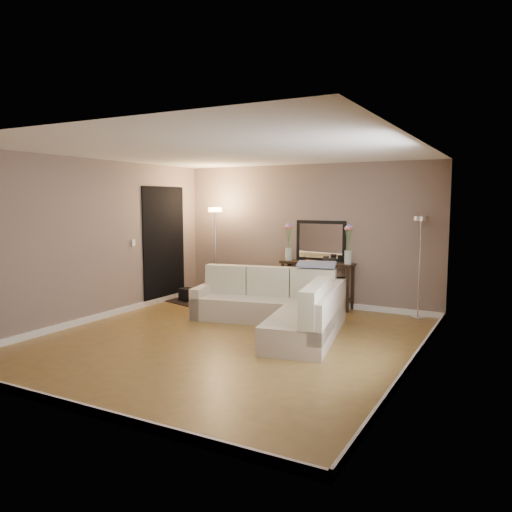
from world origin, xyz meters
The scene contains 23 objects.
floor centered at (0.00, 0.00, -0.01)m, with size 5.00×5.50×0.01m, color olive.
ceiling centered at (0.00, 0.00, 2.60)m, with size 5.00×5.50×0.01m, color white.
wall_back centered at (0.00, 2.76, 1.30)m, with size 5.00×0.02×2.60m, color gray.
wall_front centered at (0.00, -2.76, 1.30)m, with size 5.00×0.02×2.60m, color gray.
wall_left centered at (-2.51, 0.00, 1.30)m, with size 0.02×5.50×2.60m, color gray.
wall_right centered at (2.51, 0.00, 1.30)m, with size 0.02×5.50×2.60m, color gray.
baseboard_back centered at (0.00, 2.73, 0.05)m, with size 5.00×0.03×0.10m, color white.
baseboard_front centered at (0.00, -2.73, 0.05)m, with size 5.00×0.03×0.10m, color white.
baseboard_left centered at (-2.48, 0.00, 0.05)m, with size 0.03×5.50×0.10m, color white.
baseboard_right centered at (2.48, 0.00, 0.05)m, with size 0.03×5.50×0.10m, color white.
doorway centered at (-2.48, 1.70, 1.10)m, with size 0.02×1.20×2.20m, color black.
switch_plate centered at (-2.48, 0.85, 1.20)m, with size 0.02×0.08×0.12m, color white.
sectional_sofa centered at (0.34, 0.98, 0.31)m, with size 2.81×2.43×0.85m.
throw_blanket centered at (0.65, 1.66, 0.92)m, with size 0.61×0.35×0.05m, color gray.
console_table centered at (0.22, 2.58, 0.47)m, with size 1.35×0.37×0.83m.
leaning_mirror centered at (0.30, 2.75, 1.20)m, with size 0.96×0.05×0.75m.
table_decor centered at (0.30, 2.54, 0.85)m, with size 0.57×0.13×0.14m.
flower_vase_left centered at (-0.27, 2.58, 1.12)m, with size 0.15×0.13×0.71m.
flower_vase_right centered at (0.87, 2.58, 1.12)m, with size 0.15×0.13×0.71m.
floor_lamp_lit centered at (-1.68, 2.26, 1.27)m, with size 0.32×0.32×1.80m.
floor_lamp_unlit centered at (2.09, 2.56, 1.19)m, with size 0.30×0.30×1.69m.
charcoal_rug centered at (-1.87, 1.96, 0.01)m, with size 1.17×0.88×0.02m, color black.
black_bag centered at (-2.09, 1.92, 0.14)m, with size 0.33×0.23×0.22m, color black.
Camera 1 is at (3.57, -5.82, 1.93)m, focal length 35.00 mm.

